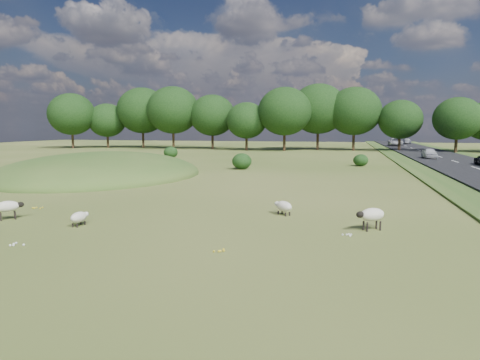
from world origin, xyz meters
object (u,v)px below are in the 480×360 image
Objects in this scene: sheep_0 at (79,217)px; car_4 at (406,141)px; sheep_3 at (284,206)px; car_2 at (429,153)px; car_5 at (395,142)px; sheep_2 at (371,215)px; sheep_1 at (8,207)px.

car_4 reaches higher than sheep_0.
car_2 reaches higher than sheep_3.
car_5 is at bearing 73.30° from car_4.
sheep_0 is 0.98× the size of sheep_3.
sheep_3 is at bearing 79.00° from car_4.
sheep_0 is at bearing 74.72° from car_4.
sheep_2 is at bearing -166.29° from sheep_3.
car_4 reaches higher than sheep_3.
sheep_3 is 0.20× the size of car_5.
car_5 is (24.58, 77.15, 0.42)m from sheep_1.
sheep_3 reaches higher than sheep_0.
sheep_1 reaches higher than sheep_0.
sheep_1 is 80.97m from car_5.
sheep_1 is 0.30× the size of car_2.
sheep_0 is at bearing -105.04° from car_5.
car_2 is (9.12, 39.13, 0.25)m from sheep_2.
sheep_1 is 12.31m from sheep_3.
sheep_0 is 8.97m from sheep_3.
sheep_3 is 39.15m from car_2.
sheep_1 reaches higher than sheep_3.
car_2 reaches higher than car_4.
car_4 is (3.80, 48.97, -0.02)m from car_2.
sheep_0 is 0.95× the size of sheep_1.
car_5 is at bearing -56.46° from sheep_3.
sheep_3 is (11.68, 3.89, -0.17)m from sheep_1.
sheep_2 reaches higher than sheep_0.
sheep_0 is at bearing -116.83° from car_2.
car_5 reaches higher than sheep_1.
sheep_2 is 0.23× the size of car_5.
car_2 is 49.12m from car_4.
sheep_0 is 46.15m from car_2.
sheep_1 is at bearing -107.67° from car_5.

